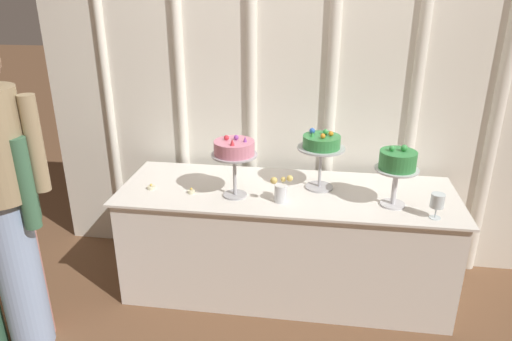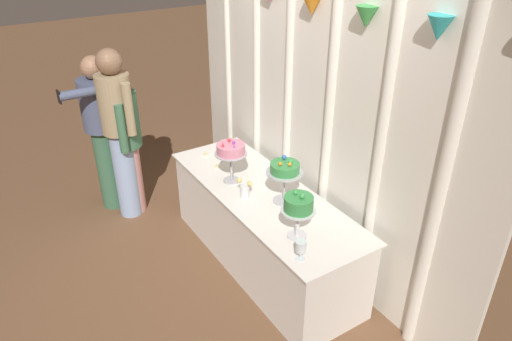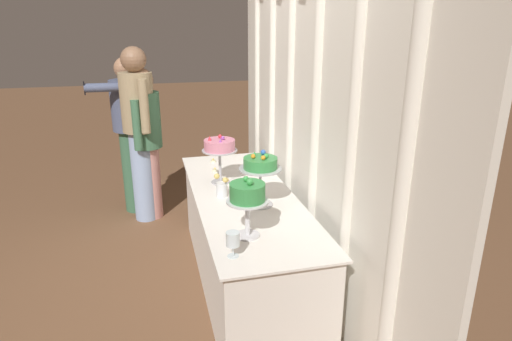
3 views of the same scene
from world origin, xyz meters
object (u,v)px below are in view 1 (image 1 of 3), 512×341
at_px(cake_table, 285,241).
at_px(guest_man_pink_jacket, 7,208).
at_px(wine_glass, 437,201).
at_px(tealight_far_left, 151,187).
at_px(cake_display_leftmost, 234,151).
at_px(cake_display_rightmost, 397,164).
at_px(flower_vase, 281,190).
at_px(guest_man_dark_suit, 1,191).
at_px(cake_display_center, 321,146).
at_px(tealight_near_left, 191,191).

distance_m(cake_table, guest_man_pink_jacket, 1.66).
relative_size(wine_glass, guest_man_pink_jacket, 0.10).
xyz_separation_m(tealight_far_left, guest_man_pink_jacket, (-0.58, -0.58, 0.10)).
bearing_deg(cake_display_leftmost, cake_display_rightmost, 0.26).
height_order(cake_table, tealight_far_left, tealight_far_left).
distance_m(flower_vase, guest_man_dark_suit, 1.51).
xyz_separation_m(cake_display_center, tealight_far_left, (-1.06, -0.17, -0.27)).
xyz_separation_m(flower_vase, guest_man_dark_suit, (-1.38, -0.57, 0.17)).
distance_m(flower_vase, tealight_near_left, 0.57).
height_order(cake_display_leftmost, flower_vase, cake_display_leftmost).
bearing_deg(cake_display_leftmost, guest_man_dark_suit, -150.75).
bearing_deg(guest_man_dark_suit, tealight_near_left, 36.79).
bearing_deg(cake_table, cake_display_center, 19.16).
bearing_deg(cake_display_center, tealight_near_left, -165.93).
relative_size(tealight_near_left, guest_man_pink_jacket, 0.03).
xyz_separation_m(cake_display_center, tealight_near_left, (-0.79, -0.20, -0.27)).
distance_m(tealight_far_left, guest_man_dark_suit, 0.87).
height_order(cake_display_center, tealight_far_left, cake_display_center).
bearing_deg(flower_vase, tealight_near_left, 176.24).
relative_size(cake_display_leftmost, guest_man_dark_suit, 0.23).
height_order(cake_display_center, cake_display_rightmost, cake_display_center).
bearing_deg(tealight_near_left, cake_table, 12.27).
bearing_deg(flower_vase, cake_display_leftmost, 172.35).
relative_size(cake_display_rightmost, wine_glass, 2.56).
height_order(flower_vase, tealight_near_left, flower_vase).
bearing_deg(tealight_far_left, cake_table, 6.80).
xyz_separation_m(cake_display_center, guest_man_dark_suit, (-1.61, -0.81, -0.05)).
distance_m(cake_display_rightmost, flower_vase, 0.69).
bearing_deg(cake_display_center, wine_glass, -26.46).
distance_m(cake_display_leftmost, flower_vase, 0.36).
distance_m(cake_table, cake_display_center, 0.68).
height_order(wine_glass, flower_vase, flower_vase).
xyz_separation_m(guest_man_pink_jacket, guest_man_dark_suit, (0.03, -0.05, 0.12)).
bearing_deg(tealight_far_left, flower_vase, -4.26).
bearing_deg(cake_display_center, flower_vase, -133.84).
distance_m(wine_glass, flower_vase, 0.88).
height_order(cake_display_leftmost, tealight_near_left, cake_display_leftmost).
distance_m(cake_display_rightmost, guest_man_dark_suit, 2.13).
height_order(cake_display_center, guest_man_dark_suit, guest_man_dark_suit).
relative_size(wine_glass, tealight_far_left, 2.91).
relative_size(flower_vase, tealight_near_left, 3.80).
distance_m(cake_display_leftmost, guest_man_pink_jacket, 1.27).
xyz_separation_m(cake_display_rightmost, wine_glass, (0.22, -0.13, -0.16)).
xyz_separation_m(wine_glass, tealight_far_left, (-1.71, 0.15, -0.09)).
bearing_deg(cake_table, guest_man_dark_suit, -152.24).
bearing_deg(flower_vase, cake_display_rightmost, 3.71).
distance_m(cake_table, cake_display_leftmost, 0.74).
height_order(cake_table, wine_glass, wine_glass).
distance_m(cake_table, tealight_far_left, 0.94).
bearing_deg(cake_display_center, cake_table, -160.84).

